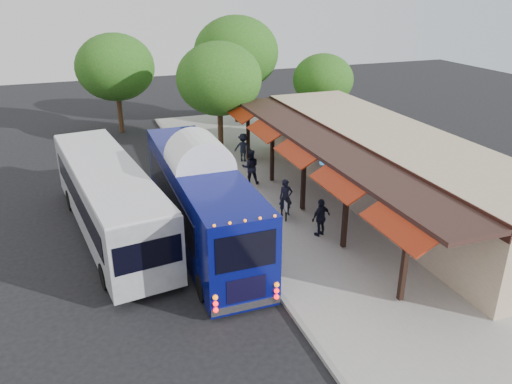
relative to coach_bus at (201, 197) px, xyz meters
name	(u,v)px	position (x,y,z in m)	size (l,w,h in m)	color
ground	(258,267)	(1.45, -3.03, -2.02)	(90.00, 90.00, 0.00)	black
sidewalk	(325,208)	(6.45, 0.97, -1.95)	(10.00, 40.00, 0.15)	#9E9B93
curb	(229,223)	(1.50, 0.97, -1.95)	(0.20, 40.00, 0.16)	gray
station_shelter	(387,166)	(9.83, 0.97, -0.17)	(8.15, 20.00, 3.60)	tan
coach_bus	(201,197)	(0.00, 0.00, 0.00)	(2.54, 11.81, 3.76)	#080E66
city_bus	(109,197)	(-3.65, 1.85, -0.24)	(4.19, 12.22, 3.22)	gray
ped_a	(286,198)	(4.24, 0.74, -0.98)	(0.65, 0.43, 1.78)	black
ped_b	(250,167)	(4.01, 5.10, -0.90)	(0.94, 0.73, 1.93)	black
ped_c	(321,217)	(4.85, -1.68, -1.01)	(1.00, 0.42, 1.71)	black
ped_d	(243,147)	(4.85, 8.78, -0.99)	(1.13, 0.65, 1.75)	black
sign_board	(286,207)	(3.98, 0.09, -1.16)	(0.07, 0.48, 1.04)	black
tree_left	(219,79)	(4.35, 12.01, 2.67)	(5.49, 5.49, 7.03)	#382314
tree_mid	(236,53)	(7.44, 17.95, 3.45)	(6.41, 6.41, 8.20)	#382314
tree_right	(323,80)	(12.78, 13.92, 1.76)	(4.44, 4.44, 5.68)	#382314
tree_far	(115,67)	(-1.45, 18.59, 2.75)	(5.59, 5.59, 7.16)	#382314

